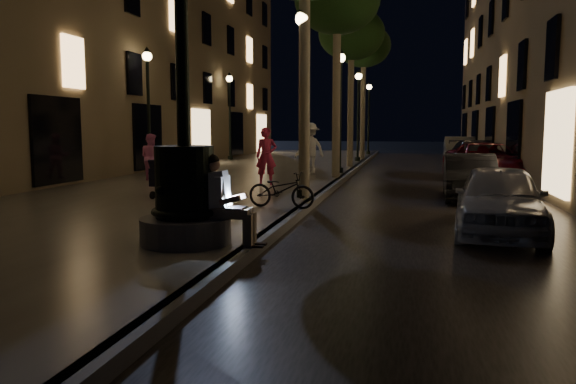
% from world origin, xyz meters
% --- Properties ---
extents(ground, '(120.00, 120.00, 0.00)m').
position_xyz_m(ground, '(0.00, 15.00, 0.00)').
color(ground, black).
rests_on(ground, ground).
extents(cobble_lane, '(6.00, 45.00, 0.02)m').
position_xyz_m(cobble_lane, '(3.00, 15.00, 0.01)').
color(cobble_lane, black).
rests_on(cobble_lane, ground).
extents(promenade, '(8.00, 45.00, 0.20)m').
position_xyz_m(promenade, '(-4.00, 15.00, 0.10)').
color(promenade, '#615D55').
rests_on(promenade, ground).
extents(curb_strip, '(0.25, 45.00, 0.20)m').
position_xyz_m(curb_strip, '(0.00, 15.00, 0.10)').
color(curb_strip, '#59595B').
rests_on(curb_strip, ground).
extents(building_left, '(8.00, 36.00, 15.00)m').
position_xyz_m(building_left, '(-12.00, 18.00, 7.50)').
color(building_left, '#756549').
rests_on(building_left, ground).
extents(fountain_lamppost, '(1.40, 1.40, 5.21)m').
position_xyz_m(fountain_lamppost, '(-1.00, 2.00, 1.21)').
color(fountain_lamppost, '#59595B').
rests_on(fountain_lamppost, promenade).
extents(seated_man_laptop, '(1.01, 0.34, 1.38)m').
position_xyz_m(seated_man_laptop, '(-0.39, 2.00, 0.92)').
color(seated_man_laptop, tan).
rests_on(seated_man_laptop, promenade).
extents(tree_second, '(3.00, 3.00, 7.40)m').
position_xyz_m(tree_second, '(-0.20, 14.00, 6.33)').
color(tree_second, '#6B604C').
rests_on(tree_second, promenade).
extents(tree_third, '(3.00, 3.00, 7.20)m').
position_xyz_m(tree_third, '(-0.30, 20.00, 6.14)').
color(tree_third, '#6B604C').
rests_on(tree_third, promenade).
extents(tree_far, '(3.00, 3.00, 7.50)m').
position_xyz_m(tree_far, '(-0.22, 26.00, 6.43)').
color(tree_far, '#6B604C').
rests_on(tree_far, promenade).
extents(lamp_curb_a, '(0.36, 0.36, 4.81)m').
position_xyz_m(lamp_curb_a, '(-0.30, 8.00, 3.24)').
color(lamp_curb_a, black).
rests_on(lamp_curb_a, promenade).
extents(lamp_curb_b, '(0.36, 0.36, 4.81)m').
position_xyz_m(lamp_curb_b, '(-0.30, 16.00, 3.24)').
color(lamp_curb_b, black).
rests_on(lamp_curb_b, promenade).
extents(lamp_curb_c, '(0.36, 0.36, 4.81)m').
position_xyz_m(lamp_curb_c, '(-0.30, 24.00, 3.24)').
color(lamp_curb_c, black).
rests_on(lamp_curb_c, promenade).
extents(lamp_curb_d, '(0.36, 0.36, 4.81)m').
position_xyz_m(lamp_curb_d, '(-0.30, 32.00, 3.24)').
color(lamp_curb_d, black).
rests_on(lamp_curb_d, promenade).
extents(lamp_left_b, '(0.36, 0.36, 4.81)m').
position_xyz_m(lamp_left_b, '(-7.40, 14.00, 3.24)').
color(lamp_left_b, black).
rests_on(lamp_left_b, promenade).
extents(lamp_left_c, '(0.36, 0.36, 4.81)m').
position_xyz_m(lamp_left_c, '(-7.40, 24.00, 3.24)').
color(lamp_left_c, black).
rests_on(lamp_left_c, promenade).
extents(stroller, '(0.57, 1.08, 1.08)m').
position_xyz_m(stroller, '(-3.64, 7.07, 0.74)').
color(stroller, black).
rests_on(stroller, promenade).
extents(car_front, '(1.91, 3.96, 1.31)m').
position_xyz_m(car_front, '(4.00, 4.84, 0.65)').
color(car_front, '#AEB0B6').
rests_on(car_front, ground).
extents(car_second, '(1.46, 3.87, 1.26)m').
position_xyz_m(car_second, '(4.00, 10.04, 0.63)').
color(car_second, black).
rests_on(car_second, ground).
extents(car_third, '(2.82, 5.35, 1.44)m').
position_xyz_m(car_third, '(5.08, 15.30, 0.72)').
color(car_third, maroon).
rests_on(car_third, ground).
extents(car_rear, '(2.26, 5.04, 1.43)m').
position_xyz_m(car_rear, '(5.20, 19.53, 0.72)').
color(car_rear, '#2D2D32').
rests_on(car_rear, ground).
extents(car_fifth, '(1.66, 4.53, 1.48)m').
position_xyz_m(car_fifth, '(5.09, 26.09, 0.74)').
color(car_fifth, '#ABAAA5').
rests_on(car_fifth, ground).
extents(pedestrian_red, '(0.75, 0.60, 1.78)m').
position_xyz_m(pedestrian_red, '(-1.98, 10.91, 1.09)').
color(pedestrian_red, '#BC2548').
rests_on(pedestrian_red, promenade).
extents(pedestrian_pink, '(0.94, 0.85, 1.57)m').
position_xyz_m(pedestrian_pink, '(-6.13, 11.48, 0.99)').
color(pedestrian_pink, pink).
rests_on(pedestrian_pink, promenade).
extents(pedestrian_white, '(1.43, 1.39, 1.96)m').
position_xyz_m(pedestrian_white, '(-1.38, 15.32, 1.18)').
color(pedestrian_white, white).
rests_on(pedestrian_white, promenade).
extents(bicycle, '(1.62, 0.79, 0.82)m').
position_xyz_m(bicycle, '(-0.40, 6.03, 0.61)').
color(bicycle, black).
rests_on(bicycle, promenade).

